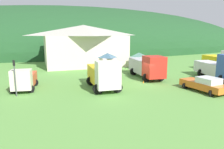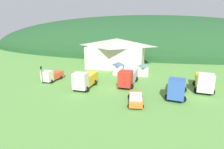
{
  "view_description": "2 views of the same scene",
  "coord_description": "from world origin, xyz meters",
  "px_view_note": "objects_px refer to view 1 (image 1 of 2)",
  "views": [
    {
      "loc": [
        -12.31,
        -24.05,
        6.33
      ],
      "look_at": [
        -3.27,
        2.41,
        0.89
      ],
      "focal_mm": 34.79,
      "sensor_mm": 36.0,
      "label": 1
    },
    {
      "loc": [
        7.23,
        -31.83,
        11.84
      ],
      "look_at": [
        -1.21,
        2.6,
        1.94
      ],
      "focal_mm": 29.78,
      "sensor_mm": 36.0,
      "label": 2
    }
  ],
  "objects_px": {
    "box_truck_blue": "(220,67)",
    "heavy_rig_striped": "(103,75)",
    "crane_truck_red": "(147,66)",
    "traffic_light_west": "(15,74)",
    "traffic_cone_near_pickup": "(143,83)",
    "light_truck_cream": "(24,79)",
    "depot_building": "(84,45)",
    "play_shed_pink": "(108,62)",
    "flatbed_truck_yellow": "(223,61)",
    "service_pickup_orange": "(205,84)",
    "play_shed_cream": "(139,60)"
  },
  "relations": [
    {
      "from": "box_truck_blue",
      "to": "service_pickup_orange",
      "type": "xyz_separation_m",
      "value": [
        -6.22,
        -4.23,
        -0.87
      ]
    },
    {
      "from": "service_pickup_orange",
      "to": "heavy_rig_striped",
      "type": "bearing_deg",
      "value": -123.1
    },
    {
      "from": "flatbed_truck_yellow",
      "to": "service_pickup_orange",
      "type": "relative_size",
      "value": 1.3
    },
    {
      "from": "depot_building",
      "to": "traffic_cone_near_pickup",
      "type": "height_order",
      "value": "depot_building"
    },
    {
      "from": "play_shed_cream",
      "to": "flatbed_truck_yellow",
      "type": "height_order",
      "value": "flatbed_truck_yellow"
    },
    {
      "from": "light_truck_cream",
      "to": "crane_truck_red",
      "type": "height_order",
      "value": "crane_truck_red"
    },
    {
      "from": "depot_building",
      "to": "traffic_light_west",
      "type": "bearing_deg",
      "value": -119.63
    },
    {
      "from": "play_shed_pink",
      "to": "box_truck_blue",
      "type": "distance_m",
      "value": 16.79
    },
    {
      "from": "light_truck_cream",
      "to": "traffic_cone_near_pickup",
      "type": "relative_size",
      "value": 9.0
    },
    {
      "from": "light_truck_cream",
      "to": "flatbed_truck_yellow",
      "type": "bearing_deg",
      "value": 99.88
    },
    {
      "from": "play_shed_cream",
      "to": "play_shed_pink",
      "type": "bearing_deg",
      "value": -177.39
    },
    {
      "from": "crane_truck_red",
      "to": "play_shed_cream",
      "type": "bearing_deg",
      "value": 166.51
    },
    {
      "from": "crane_truck_red",
      "to": "depot_building",
      "type": "bearing_deg",
      "value": -155.98
    },
    {
      "from": "play_shed_cream",
      "to": "box_truck_blue",
      "type": "relative_size",
      "value": 0.37
    },
    {
      "from": "play_shed_cream",
      "to": "flatbed_truck_yellow",
      "type": "xyz_separation_m",
      "value": [
        11.28,
        -7.58,
        0.29
      ]
    },
    {
      "from": "play_shed_pink",
      "to": "box_truck_blue",
      "type": "xyz_separation_m",
      "value": [
        12.15,
        -11.59,
        0.15
      ]
    },
    {
      "from": "heavy_rig_striped",
      "to": "light_truck_cream",
      "type": "bearing_deg",
      "value": -103.75
    },
    {
      "from": "crane_truck_red",
      "to": "box_truck_blue",
      "type": "height_order",
      "value": "box_truck_blue"
    },
    {
      "from": "box_truck_blue",
      "to": "heavy_rig_striped",
      "type": "bearing_deg",
      "value": -83.42
    },
    {
      "from": "play_shed_cream",
      "to": "service_pickup_orange",
      "type": "bearing_deg",
      "value": -89.7
    },
    {
      "from": "depot_building",
      "to": "play_shed_cream",
      "type": "height_order",
      "value": "depot_building"
    },
    {
      "from": "crane_truck_red",
      "to": "box_truck_blue",
      "type": "bearing_deg",
      "value": 68.26
    },
    {
      "from": "play_shed_pink",
      "to": "traffic_cone_near_pickup",
      "type": "distance_m",
      "value": 10.25
    },
    {
      "from": "play_shed_cream",
      "to": "traffic_light_west",
      "type": "distance_m",
      "value": 22.14
    },
    {
      "from": "crane_truck_red",
      "to": "service_pickup_orange",
      "type": "relative_size",
      "value": 1.47
    },
    {
      "from": "traffic_cone_near_pickup",
      "to": "service_pickup_orange",
      "type": "bearing_deg",
      "value": -53.21
    },
    {
      "from": "traffic_light_west",
      "to": "crane_truck_red",
      "type": "bearing_deg",
      "value": 12.35
    },
    {
      "from": "crane_truck_red",
      "to": "traffic_light_west",
      "type": "height_order",
      "value": "traffic_light_west"
    },
    {
      "from": "depot_building",
      "to": "traffic_light_west",
      "type": "xyz_separation_m",
      "value": [
        -10.93,
        -19.23,
        -1.71
      ]
    },
    {
      "from": "service_pickup_orange",
      "to": "traffic_cone_near_pickup",
      "type": "bearing_deg",
      "value": -151.16
    },
    {
      "from": "service_pickup_orange",
      "to": "traffic_light_west",
      "type": "bearing_deg",
      "value": -112.03
    },
    {
      "from": "crane_truck_red",
      "to": "heavy_rig_striped",
      "type": "bearing_deg",
      "value": -59.4
    },
    {
      "from": "traffic_light_west",
      "to": "play_shed_pink",
      "type": "bearing_deg",
      "value": 39.91
    },
    {
      "from": "play_shed_pink",
      "to": "flatbed_truck_yellow",
      "type": "height_order",
      "value": "flatbed_truck_yellow"
    },
    {
      "from": "traffic_light_west",
      "to": "traffic_cone_near_pickup",
      "type": "relative_size",
      "value": 6.26
    },
    {
      "from": "heavy_rig_striped",
      "to": "box_truck_blue",
      "type": "distance_m",
      "value": 16.2
    },
    {
      "from": "traffic_light_west",
      "to": "box_truck_blue",
      "type": "bearing_deg",
      "value": -1.28
    },
    {
      "from": "depot_building",
      "to": "play_shed_pink",
      "type": "bearing_deg",
      "value": -74.64
    },
    {
      "from": "light_truck_cream",
      "to": "traffic_light_west",
      "type": "distance_m",
      "value": 2.7
    },
    {
      "from": "play_shed_pink",
      "to": "heavy_rig_striped",
      "type": "bearing_deg",
      "value": -109.98
    },
    {
      "from": "depot_building",
      "to": "traffic_cone_near_pickup",
      "type": "relative_size",
      "value": 27.13
    },
    {
      "from": "flatbed_truck_yellow",
      "to": "service_pickup_orange",
      "type": "xyz_separation_m",
      "value": [
        -11.2,
        -8.51,
        -0.94
      ]
    },
    {
      "from": "service_pickup_orange",
      "to": "traffic_cone_near_pickup",
      "type": "height_order",
      "value": "service_pickup_orange"
    },
    {
      "from": "light_truck_cream",
      "to": "service_pickup_orange",
      "type": "distance_m",
      "value": 19.81
    },
    {
      "from": "service_pickup_orange",
      "to": "light_truck_cream",
      "type": "bearing_deg",
      "value": -119.24
    },
    {
      "from": "play_shed_cream",
      "to": "traffic_cone_near_pickup",
      "type": "xyz_separation_m",
      "value": [
        -4.26,
        -10.27,
        -1.48
      ]
    },
    {
      "from": "depot_building",
      "to": "box_truck_blue",
      "type": "xyz_separation_m",
      "value": [
        14.4,
        -19.79,
        -2.29
      ]
    },
    {
      "from": "heavy_rig_striped",
      "to": "traffic_light_west",
      "type": "xyz_separation_m",
      "value": [
        -9.14,
        0.11,
        0.61
      ]
    },
    {
      "from": "heavy_rig_striped",
      "to": "traffic_light_west",
      "type": "bearing_deg",
      "value": -87.97
    },
    {
      "from": "traffic_cone_near_pickup",
      "to": "light_truck_cream",
      "type": "bearing_deg",
      "value": 174.44
    }
  ]
}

